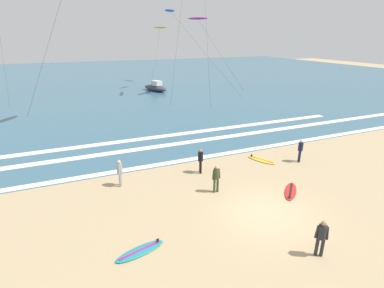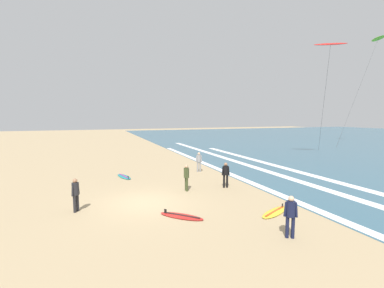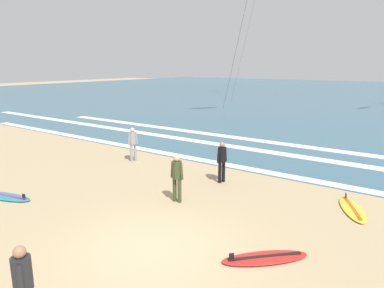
% 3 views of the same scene
% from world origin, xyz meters
% --- Properties ---
extents(ground_plane, '(160.00, 160.00, 0.00)m').
position_xyz_m(ground_plane, '(0.00, 0.00, 0.00)').
color(ground_plane, tan).
extents(ocean_surface, '(140.00, 90.00, 0.01)m').
position_xyz_m(ocean_surface, '(0.00, 52.11, 0.01)').
color(ocean_surface, '#386075').
rests_on(ocean_surface, ground).
extents(wave_foam_shoreline, '(45.84, 0.57, 0.01)m').
position_xyz_m(wave_foam_shoreline, '(0.85, 7.51, 0.01)').
color(wave_foam_shoreline, white).
rests_on(wave_foam_shoreline, ocean_surface).
extents(wave_foam_mid_break, '(53.61, 0.73, 0.01)m').
position_xyz_m(wave_foam_mid_break, '(-1.60, 10.83, 0.01)').
color(wave_foam_mid_break, white).
rests_on(wave_foam_mid_break, ocean_surface).
extents(wave_foam_outer_break, '(36.73, 0.77, 0.01)m').
position_xyz_m(wave_foam_outer_break, '(-1.58, 13.07, 0.01)').
color(wave_foam_outer_break, white).
rests_on(wave_foam_outer_break, ocean_surface).
extents(surfer_right_near, '(0.32, 0.51, 1.60)m').
position_xyz_m(surfer_right_near, '(-1.09, 5.33, 0.96)').
color(surfer_right_near, black).
rests_on(surfer_right_near, ground).
extents(surfer_foreground_main, '(0.46, 0.38, 1.60)m').
position_xyz_m(surfer_foreground_main, '(0.15, -3.25, 0.96)').
color(surfer_foreground_main, '#232328').
rests_on(surfer_foreground_main, ground).
extents(surfer_left_near, '(0.35, 0.48, 1.60)m').
position_xyz_m(surfer_left_near, '(5.88, 4.29, 0.96)').
color(surfer_left_near, '#141938').
rests_on(surfer_left_near, ground).
extents(surfer_background_far, '(0.32, 0.51, 1.60)m').
position_xyz_m(surfer_background_far, '(-6.03, 5.54, 0.96)').
color(surfer_background_far, gray).
rests_on(surfer_background_far, ground).
extents(surfer_left_far, '(0.51, 0.32, 1.60)m').
position_xyz_m(surfer_left_far, '(-1.29, 2.78, 0.96)').
color(surfer_left_far, '#384223').
rests_on(surfer_left_far, ground).
extents(surfboard_left_pile, '(2.18, 1.10, 0.25)m').
position_xyz_m(surfboard_left_pile, '(-6.29, -0.34, 0.05)').
color(surfboard_left_pile, teal).
rests_on(surfboard_left_pile, ground).
extents(surfboard_right_spare, '(1.90, 1.92, 0.25)m').
position_xyz_m(surfboard_right_spare, '(2.55, 1.17, 0.05)').
color(surfboard_right_spare, red).
rests_on(surfboard_right_spare, ground).
extents(surfboard_near_water, '(1.46, 2.15, 0.25)m').
position_xyz_m(surfboard_near_water, '(3.62, 5.40, 0.05)').
color(surfboard_near_water, yellow).
rests_on(surfboard_near_water, ground).
extents(kite_blue_low_near, '(8.07, 12.36, 11.92)m').
position_xyz_m(kite_blue_low_near, '(7.61, 35.98, 11.61)').
color(kite_blue_low_near, blue).
rests_on(kite_blue_low_near, ground).
extents(kite_yellow_high_left, '(6.55, 13.39, 9.75)m').
position_xyz_m(kite_yellow_high_left, '(8.37, 44.08, 9.46)').
color(kite_yellow_high_left, yellow).
rests_on(kite_yellow_high_left, ground).
extents(kite_magenta_high_right, '(6.78, 7.45, 10.90)m').
position_xyz_m(kite_magenta_high_right, '(12.06, 35.70, 10.62)').
color(kite_magenta_high_right, '#CC2384').
rests_on(kite_magenta_high_right, ground).
extents(offshore_boat, '(3.40, 5.47, 2.70)m').
position_xyz_m(offshore_boat, '(4.41, 34.67, 0.55)').
color(offshore_boat, '#2D3342').
rests_on(offshore_boat, ground).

